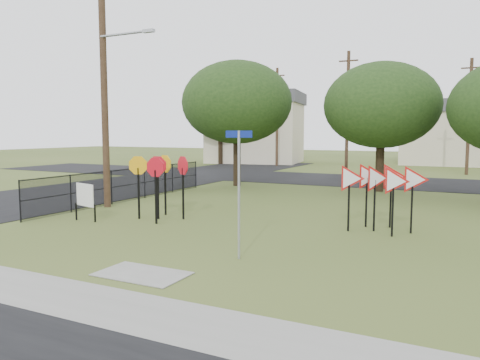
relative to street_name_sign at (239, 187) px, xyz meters
name	(u,v)px	position (x,y,z in m)	size (l,w,h in m)	color
ground	(199,250)	(-1.34, 0.28, -1.81)	(140.00, 140.00, 0.00)	#40521F
sidewalk	(81,300)	(-1.34, -3.92, -1.80)	(30.00, 1.60, 0.02)	gray
planting_strip	(26,323)	(-1.34, -5.12, -1.80)	(30.00, 0.80, 0.02)	#40521F
street_left	(112,187)	(-13.34, 10.28, -1.80)	(8.00, 50.00, 0.02)	black
street_far	(361,181)	(-1.34, 20.28, -1.80)	(60.00, 8.00, 0.02)	black
curb_pad	(142,274)	(-1.34, -2.12, -1.80)	(2.00, 1.20, 0.02)	gray
street_name_sign	(239,187)	(0.00, 0.00, 0.00)	(0.64, 0.18, 3.18)	#9FA3A8
stop_sign_cluster	(160,172)	(-4.96, 3.52, -0.09)	(2.14, 1.74, 2.30)	black
yield_sign_cluster	(381,181)	(2.53, 4.96, -0.21)	(2.77, 1.54, 2.17)	black
info_board	(85,196)	(-7.11, 2.00, -0.92)	(1.04, 0.32, 1.33)	black
utility_pole_main	(105,82)	(-8.57, 4.78, 3.40)	(3.55, 0.33, 10.00)	#4B3522
far_pole_a	(347,112)	(-3.34, 24.28, 2.79)	(1.40, 0.24, 9.00)	#4B3522
far_pole_b	(469,116)	(4.66, 28.28, 2.54)	(1.40, 0.24, 8.50)	#4B3522
far_pole_c	(277,116)	(-11.34, 30.28, 2.79)	(1.40, 0.24, 9.00)	#4B3522
fence_run	(129,184)	(-8.94, 6.53, -1.03)	(0.05, 11.55, 1.50)	black
house_left	(256,127)	(-15.34, 34.28, 1.84)	(10.58, 8.88, 7.20)	beige
house_mid	(447,132)	(2.66, 40.28, 1.34)	(8.40, 8.40, 6.20)	beige
tree_near_left	(237,103)	(-7.34, 14.28, 3.04)	(6.40, 6.40, 7.27)	black
tree_near_mid	(382,105)	(0.66, 15.28, 2.73)	(6.00, 6.00, 6.80)	black
tree_far_left	(220,111)	(-17.34, 30.28, 3.36)	(6.80, 6.80, 7.73)	black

